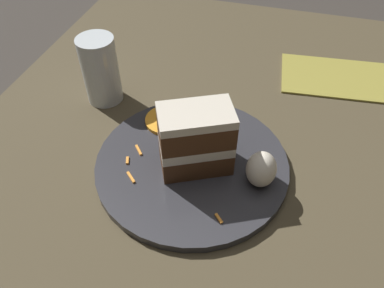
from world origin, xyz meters
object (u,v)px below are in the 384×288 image
at_px(orange_garnish, 166,120).
at_px(menu_card, 352,79).
at_px(cream_dollop, 261,169).
at_px(cake_slice, 196,140).
at_px(plate, 192,164).
at_px(drinking_glass, 101,74).

relative_size(orange_garnish, menu_card, 0.26).
xyz_separation_m(cream_dollop, orange_garnish, (-0.09, -0.17, -0.02)).
xyz_separation_m(cake_slice, cream_dollop, (0.01, 0.10, -0.03)).
relative_size(cream_dollop, menu_card, 0.20).
height_order(plate, orange_garnish, orange_garnish).
distance_m(plate, cream_dollop, 0.11).
height_order(plate, drinking_glass, drinking_glass).
distance_m(cake_slice, orange_garnish, 0.12).
bearing_deg(drinking_glass, plate, 59.03).
xyz_separation_m(cake_slice, orange_garnish, (-0.08, -0.07, -0.05)).
height_order(plate, cake_slice, cake_slice).
bearing_deg(cream_dollop, plate, -96.58).
distance_m(cream_dollop, menu_card, 0.35).
xyz_separation_m(plate, cake_slice, (0.01, 0.01, 0.06)).
bearing_deg(cream_dollop, orange_garnish, -116.92).
height_order(cake_slice, cream_dollop, cake_slice).
bearing_deg(menu_card, orange_garnish, -58.70).
distance_m(drinking_glass, menu_card, 0.49).
height_order(cream_dollop, menu_card, cream_dollop).
height_order(cake_slice, orange_garnish, cake_slice).
distance_m(plate, cake_slice, 0.06).
distance_m(cake_slice, cream_dollop, 0.10).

